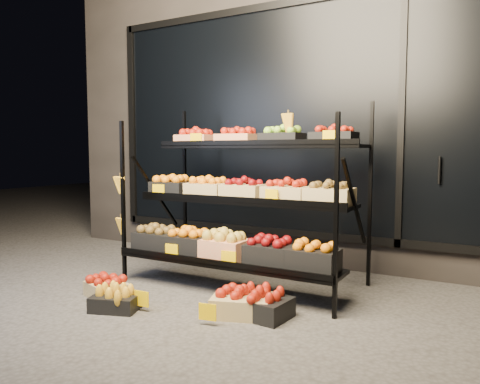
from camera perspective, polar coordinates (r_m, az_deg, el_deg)
The scene contains 9 objects.
ground at distance 3.89m, azimuth -4.38°, elevation -13.35°, with size 24.00×24.00×0.00m, color #514F4C.
building at distance 6.03m, azimuth 9.55°, elevation 9.93°, with size 6.00×2.08×3.50m.
display_rack at distance 4.23m, azimuth -0.01°, elevation -0.91°, with size 2.18×1.02×1.68m.
tag_floor_a at distance 3.74m, azimuth -11.90°, elevation -13.19°, with size 0.13×0.01×0.12m, color #E5B100.
tag_floor_b at distance 3.40m, azimuth -3.99°, elevation -15.02°, with size 0.13×0.01×0.12m, color #E5B100.
floor_crate_left at distance 4.15m, azimuth -15.95°, elevation -11.05°, with size 0.43×0.37×0.19m.
floor_crate_midleft at distance 3.81m, azimuth -14.91°, elevation -12.51°, with size 0.41×0.36×0.18m.
floor_crate_midright at distance 3.58m, azimuth 0.20°, elevation -13.28°, with size 0.51×0.44×0.21m.
floor_crate_right at distance 3.56m, azimuth 2.47°, elevation -13.40°, with size 0.46×0.36×0.21m.
Camera 1 is at (2.06, -3.06, 1.22)m, focal length 35.00 mm.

